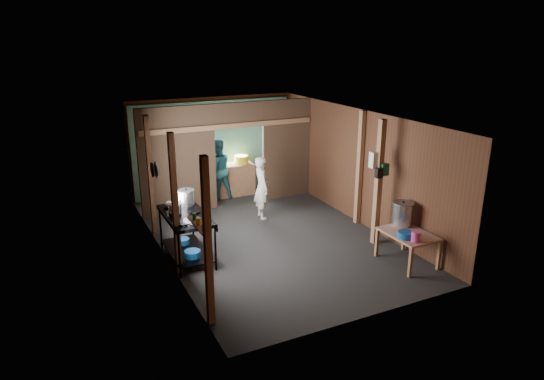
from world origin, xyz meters
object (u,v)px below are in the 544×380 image
gas_range (187,236)px  stove_pot_large (186,198)px  pink_bucket (416,237)px  cook (262,188)px  prep_table (407,248)px  yellow_tub (241,160)px  stock_pot (402,214)px

gas_range → stove_pot_large: bearing=70.7°
gas_range → pink_bucket: gas_range is taller
stove_pot_large → cook: 2.25m
prep_table → stove_pot_large: 4.39m
gas_range → stove_pot_large: 0.80m
gas_range → pink_bucket: size_ratio=8.14×
prep_table → pink_bucket: size_ratio=5.40×
stove_pot_large → yellow_tub: size_ratio=0.88×
prep_table → yellow_tub: bearing=103.1°
gas_range → pink_bucket: (3.56, -2.34, 0.25)m
stock_pot → cook: size_ratio=0.32×
stock_pot → cook: cook is taller
stock_pot → pink_bucket: stock_pot is taller
gas_range → stock_pot: 4.21m
gas_range → pink_bucket: bearing=-33.4°
stock_pot → pink_bucket: bearing=-112.9°
stove_pot_large → cook: bearing=23.2°
stock_pot → stove_pot_large: bearing=150.4°
stove_pot_large → yellow_tub: 3.62m
gas_range → cook: 2.61m
gas_range → cook: cook is taller
gas_range → stock_pot: bearing=-22.6°
yellow_tub → cook: 1.94m
gas_range → prep_table: (3.71, -1.99, -0.15)m
pink_bucket → yellow_tub: 5.72m
stove_pot_large → gas_range: bearing=-109.3°
yellow_tub → cook: size_ratio=0.26×
pink_bucket → yellow_tub: bearing=100.8°
stove_pot_large → stock_pot: (3.70, -2.10, -0.24)m
stock_pot → cook: bearing=119.1°
stock_pot → yellow_tub: (-1.38, 4.88, 0.12)m
cook → prep_table: bearing=-149.7°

